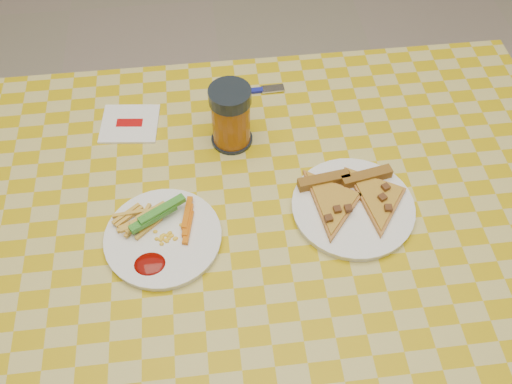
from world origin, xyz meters
The scene contains 9 objects.
ground centered at (0.00, 0.00, 0.00)m, with size 8.00×8.00×0.00m, color #C6B19F.
table centered at (0.00, 0.00, 0.68)m, with size 1.28×0.88×0.76m.
plate_left centered at (-0.17, -0.03, 0.76)m, with size 0.20×0.20×0.01m, color white.
plate_right centered at (0.18, 0.00, 0.76)m, with size 0.22×0.22×0.01m, color white.
fries_veggies centered at (-0.18, -0.02, 0.78)m, with size 0.16×0.15×0.04m.
pizza_slices centered at (0.18, 0.01, 0.78)m, with size 0.23×0.21×0.02m.
drink_glass centered at (-0.02, 0.19, 0.82)m, with size 0.08×0.08×0.14m.
napkin centered at (-0.23, 0.26, 0.76)m, with size 0.13×0.12×0.01m.
fork centered at (0.03, 0.33, 0.76)m, with size 0.16×0.02×0.01m.
Camera 1 is at (-0.07, -0.59, 1.62)m, focal length 40.00 mm.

